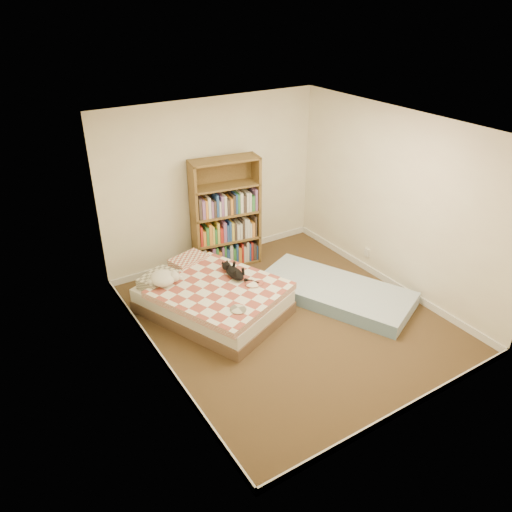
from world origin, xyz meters
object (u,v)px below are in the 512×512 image
bookshelf (225,228)px  bed (212,297)px  white_dog (164,278)px  black_cat (234,272)px  floor_mattress (335,292)px

bookshelf → bed: bearing=-118.7°
bed → white_dog: (-0.52, 0.30, 0.30)m
white_dog → bed: bearing=-47.1°
bed → bookshelf: bearing=30.1°
bookshelf → black_cat: (-0.47, -1.06, -0.10)m
bookshelf → black_cat: bookshelf is taller
bookshelf → white_dog: (-1.33, -0.76, -0.08)m
black_cat → bookshelf: bearing=64.0°
black_cat → white_dog: white_dog is taller
floor_mattress → black_cat: 1.46m
black_cat → white_dog: (-0.86, 0.30, 0.02)m
bed → floor_mattress: size_ratio=1.03×
bed → floor_mattress: bed is taller
bed → black_cat: (0.34, -0.01, 0.28)m
bookshelf → black_cat: size_ratio=2.67×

